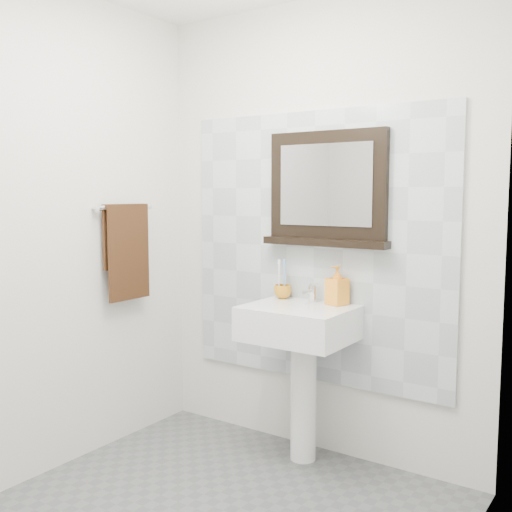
% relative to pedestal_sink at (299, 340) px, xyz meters
% --- Properties ---
extents(back_wall, '(2.00, 0.01, 2.50)m').
position_rel_pedestal_sink_xyz_m(back_wall, '(-0.03, 0.23, 0.57)').
color(back_wall, silver).
rests_on(back_wall, ground).
extents(left_wall, '(0.01, 2.20, 2.50)m').
position_rel_pedestal_sink_xyz_m(left_wall, '(-1.03, -0.87, 0.57)').
color(left_wall, silver).
rests_on(left_wall, ground).
extents(right_wall, '(0.01, 2.20, 2.50)m').
position_rel_pedestal_sink_xyz_m(right_wall, '(0.97, -0.87, 0.57)').
color(right_wall, silver).
rests_on(right_wall, ground).
extents(splashback, '(1.60, 0.02, 1.50)m').
position_rel_pedestal_sink_xyz_m(splashback, '(-0.03, 0.21, 0.47)').
color(splashback, silver).
rests_on(splashback, back_wall).
extents(pedestal_sink, '(0.55, 0.44, 0.96)m').
position_rel_pedestal_sink_xyz_m(pedestal_sink, '(0.00, 0.00, 0.00)').
color(pedestal_sink, white).
rests_on(pedestal_sink, ground).
extents(toothbrush_cup, '(0.12, 0.12, 0.08)m').
position_rel_pedestal_sink_xyz_m(toothbrush_cup, '(-0.19, 0.14, 0.22)').
color(toothbrush_cup, '#C68117').
rests_on(toothbrush_cup, pedestal_sink).
extents(toothbrushes, '(0.05, 0.04, 0.21)m').
position_rel_pedestal_sink_xyz_m(toothbrushes, '(-0.19, 0.14, 0.31)').
color(toothbrushes, white).
rests_on(toothbrushes, toothbrush_cup).
extents(soap_dispenser, '(0.12, 0.12, 0.21)m').
position_rel_pedestal_sink_xyz_m(soap_dispenser, '(0.15, 0.14, 0.29)').
color(soap_dispenser, orange).
rests_on(soap_dispenser, pedestal_sink).
extents(framed_mirror, '(0.73, 0.11, 0.62)m').
position_rel_pedestal_sink_xyz_m(framed_mirror, '(0.06, 0.19, 0.79)').
color(framed_mirror, black).
rests_on(framed_mirror, back_wall).
extents(towel_bar, '(0.07, 0.40, 0.03)m').
position_rel_pedestal_sink_xyz_m(towel_bar, '(-0.98, -0.30, 0.70)').
color(towel_bar, silver).
rests_on(towel_bar, left_wall).
extents(hand_towel, '(0.06, 0.30, 0.55)m').
position_rel_pedestal_sink_xyz_m(hand_towel, '(-0.97, -0.30, 0.49)').
color(hand_towel, '#311C0D').
rests_on(hand_towel, towel_bar).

